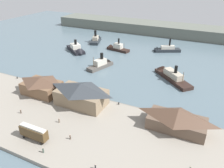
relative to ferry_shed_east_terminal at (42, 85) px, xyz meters
The scene contains 22 objects.
ground_plane 20.62m from the ferry_shed_east_terminal, 31.05° to the left, with size 320.00×320.00×0.00m, color slate.
quay_promenade 21.18m from the ferry_shed_east_terminal, 34.13° to the right, with size 110.00×36.00×1.20m, color gray.
seawall_edge 18.95m from the ferry_shed_east_terminal, 21.43° to the left, with size 110.00×0.80×1.00m, color slate.
ferry_shed_east_terminal is the anchor object (origin of this frame).
ferry_shed_customs_shed 19.05m from the ferry_shed_east_terminal, ahead, with size 18.66×10.93×8.49m.
ferry_shed_central_terminal 54.06m from the ferry_shed_east_terminal, ahead, with size 18.25×9.25×7.35m.
street_tram 28.53m from the ferry_shed_east_terminal, 53.35° to the right, with size 9.23×2.43×4.48m.
pedestrian_by_tram 15.28m from the ferry_shed_east_terminal, 78.36° to the right, with size 0.40×0.40×1.61m.
pedestrian_walking_west 32.43m from the ferry_shed_east_terminal, 34.52° to the right, with size 0.41×0.41×1.65m.
pedestrian_walking_east 22.89m from the ferry_shed_east_terminal, 35.32° to the right, with size 0.41×0.41×1.67m.
pedestrian_standing_center 46.20m from the ferry_shed_east_terminal, 32.50° to the right, with size 0.38×0.38×1.52m.
pedestrian_at_waters_edge 34.95m from the ferry_shed_east_terminal, 48.49° to the right, with size 0.42×0.42×1.69m.
mooring_post_center_west 21.03m from the ferry_shed_east_terminal, 164.70° to the left, with size 0.44×0.44×0.90m, color black.
mooring_post_west 32.45m from the ferry_shed_east_terminal, ahead, with size 0.44×0.44×0.90m, color black.
mooring_post_center_east 13.89m from the ferry_shed_east_terminal, 158.08° to the left, with size 0.44×0.44×0.90m, color black.
ferry_approaching_east 58.83m from the ferry_shed_east_terminal, 42.63° to the left, with size 22.06×21.24×9.47m.
ferry_outer_harbor 83.40m from the ferry_shed_east_terminal, 67.54° to the left, with size 17.61×12.11×9.94m.
ferry_near_quay 54.98m from the ferry_shed_east_terminal, 109.03° to the left, with size 19.23×16.32×9.60m.
ferry_moored_east 66.47m from the ferry_shed_east_terminal, 87.61° to the left, with size 17.00×7.43×9.24m.
ferry_mid_harbor 38.30m from the ferry_shed_east_terminal, 78.02° to the left, with size 9.35×17.22×9.11m.
ferry_moored_west 79.66m from the ferry_shed_east_terminal, 103.32° to the left, with size 10.58×17.73×10.08m.
far_headland 121.57m from the ferry_shed_east_terminal, 81.87° to the left, with size 180.00×24.00×8.00m, color #60665B.
Camera 1 is at (42.93, -69.55, 46.26)m, focal length 35.51 mm.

